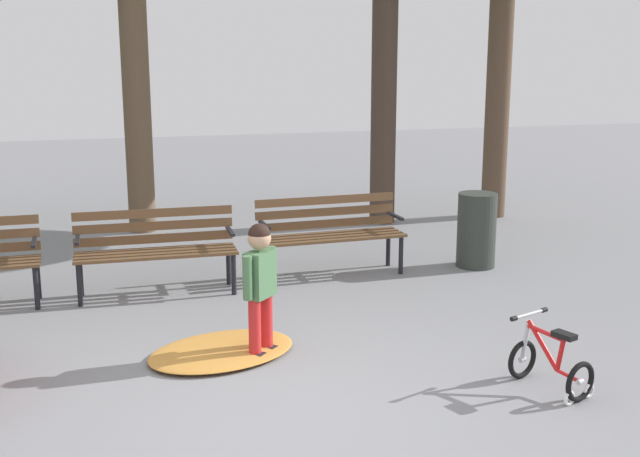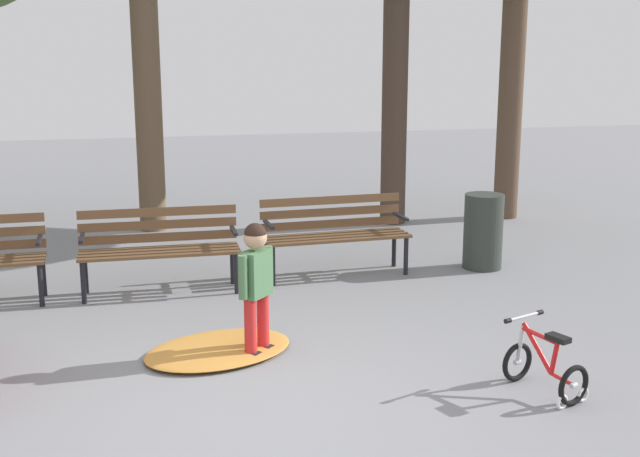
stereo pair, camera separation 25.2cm
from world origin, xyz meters
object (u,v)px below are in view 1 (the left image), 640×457
park_bench_right (329,229)px  kids_bicycle (551,364)px  child_standing (260,279)px  park_bench_left (155,244)px  trash_bin (477,230)px

park_bench_right → kids_bicycle: (0.68, -3.43, -0.31)m
kids_bicycle → child_standing: bearing=147.3°
park_bench_left → park_bench_right: (1.89, 0.22, 0.00)m
park_bench_left → child_standing: bearing=-71.4°
park_bench_right → kids_bicycle: bearing=-78.8°
park_bench_left → child_standing: size_ratio=1.46×
park_bench_right → kids_bicycle: park_bench_right is taller
park_bench_left → trash_bin: park_bench_left is taller
child_standing → trash_bin: 3.58m
child_standing → kids_bicycle: size_ratio=1.75×
park_bench_right → park_bench_left: bearing=-173.4°
park_bench_right → trash_bin: (1.70, -0.15, -0.09)m
park_bench_left → kids_bicycle: 4.13m
park_bench_left → trash_bin: size_ratio=1.89×
park_bench_left → park_bench_right: bearing=6.6°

